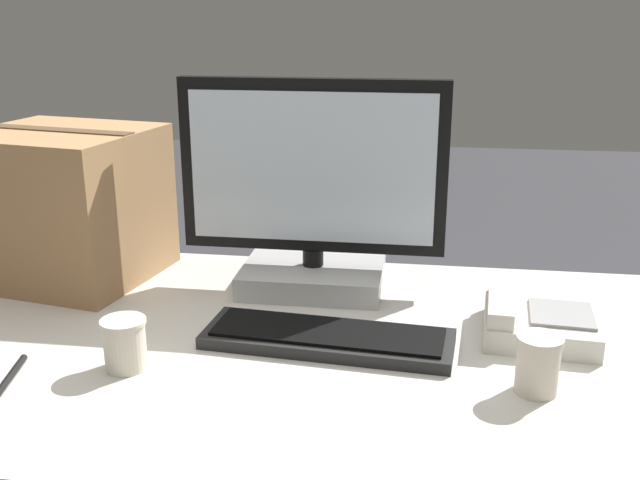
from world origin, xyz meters
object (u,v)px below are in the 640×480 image
at_px(monitor, 313,205).
at_px(paper_cup_right, 538,364).
at_px(desk_phone, 536,321).
at_px(cardboard_box, 65,204).
at_px(keyboard, 328,337).
at_px(pen_marker, 9,378).
at_px(paper_cup_left, 125,344).

height_order(monitor, paper_cup_right, monitor).
xyz_separation_m(desk_phone, cardboard_box, (-0.98, 0.18, 0.14)).
distance_m(keyboard, paper_cup_right, 0.37).
bearing_deg(pen_marker, desk_phone, 98.29).
height_order(keyboard, paper_cup_right, paper_cup_right).
distance_m(paper_cup_left, paper_cup_right, 0.67).
bearing_deg(paper_cup_right, pen_marker, -174.07).
xyz_separation_m(monitor, pen_marker, (-0.42, -0.48, -0.17)).
bearing_deg(cardboard_box, paper_cup_left, -54.37).
bearing_deg(monitor, cardboard_box, -179.87).
distance_m(keyboard, desk_phone, 0.38).
bearing_deg(monitor, paper_cup_right, -43.64).
distance_m(monitor, desk_phone, 0.50).
bearing_deg(monitor, keyboard, -75.64).
relative_size(monitor, keyboard, 1.20).
height_order(paper_cup_left, pen_marker, paper_cup_left).
relative_size(monitor, paper_cup_left, 6.24).
bearing_deg(desk_phone, pen_marker, -156.01).
distance_m(desk_phone, cardboard_box, 1.01).
relative_size(keyboard, cardboard_box, 1.09).
bearing_deg(keyboard, cardboard_box, 161.26).
bearing_deg(pen_marker, paper_cup_left, 101.56).
relative_size(keyboard, paper_cup_left, 5.18).
xyz_separation_m(paper_cup_left, paper_cup_right, (0.67, 0.02, 0.00)).
distance_m(desk_phone, paper_cup_left, 0.73).
height_order(desk_phone, pen_marker, desk_phone).
xyz_separation_m(desk_phone, paper_cup_left, (-0.69, -0.23, 0.02)).
height_order(keyboard, cardboard_box, cardboard_box).
bearing_deg(cardboard_box, pen_marker, -75.54).
bearing_deg(paper_cup_right, cardboard_box, 157.70).
bearing_deg(cardboard_box, monitor, 0.13).
relative_size(paper_cup_right, pen_marker, 0.65).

